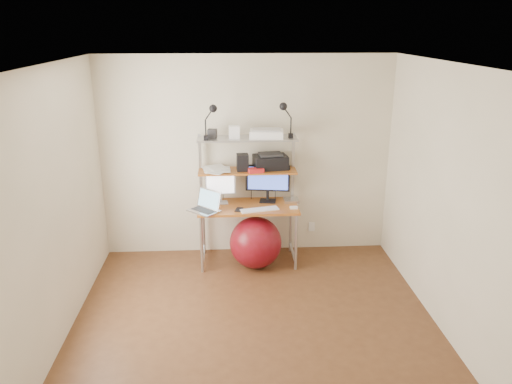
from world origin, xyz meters
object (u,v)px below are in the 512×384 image
(monitor_silver, at_px, (221,186))
(printer, at_px, (270,161))
(exercise_ball, at_px, (256,243))
(monitor_black, at_px, (268,180))
(laptop, at_px, (206,206))

(monitor_silver, relative_size, printer, 0.95)
(monitor_silver, bearing_deg, exercise_ball, -39.36)
(monitor_black, distance_m, exercise_ball, 0.78)
(monitor_silver, relative_size, monitor_black, 0.76)
(monitor_silver, bearing_deg, printer, -1.24)
(monitor_silver, height_order, printer, printer)
(laptop, xyz_separation_m, exercise_ball, (0.58, -0.01, -0.48))
(laptop, bearing_deg, exercise_ball, 42.72)
(printer, bearing_deg, monitor_black, -149.06)
(printer, xyz_separation_m, exercise_ball, (-0.20, -0.32, -0.93))
(monitor_silver, xyz_separation_m, laptop, (-0.17, -0.26, -0.17))
(printer, relative_size, exercise_ball, 0.69)
(monitor_silver, xyz_separation_m, printer, (0.61, 0.06, 0.28))
(laptop, height_order, printer, printer)
(monitor_silver, bearing_deg, monitor_black, -3.54)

